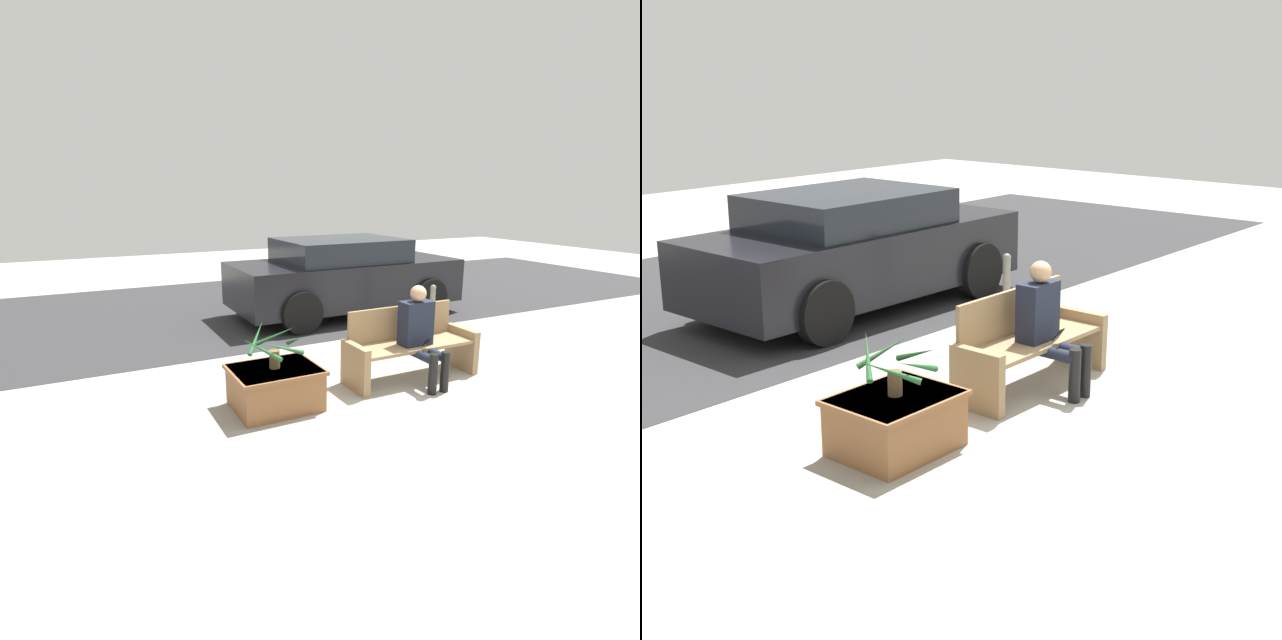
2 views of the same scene
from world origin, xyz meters
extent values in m
plane|color=#9E998E|center=(0.00, 0.00, 0.00)|extent=(30.00, 30.00, 0.00)
cube|color=#2D2D30|center=(0.00, 5.67, 0.00)|extent=(20.00, 6.00, 0.01)
cube|color=#8C704C|center=(-0.86, 0.82, 0.28)|extent=(0.09, 0.55, 0.56)
cube|color=#8C704C|center=(0.77, 0.82, 0.28)|extent=(0.09, 0.55, 0.56)
cube|color=#8C704C|center=(-0.04, 0.82, 0.44)|extent=(1.53, 0.50, 0.04)
cube|color=#8C704C|center=(-0.04, 1.07, 0.67)|extent=(1.53, 0.04, 0.43)
cube|color=black|center=(-0.04, 0.78, 0.73)|extent=(0.39, 0.22, 0.54)
sphere|color=tan|center=(-0.04, 0.76, 1.10)|extent=(0.20, 0.20, 0.20)
cylinder|color=black|center=(-0.12, 0.55, 0.40)|extent=(0.11, 0.47, 0.11)
cylinder|color=black|center=(0.05, 0.55, 0.40)|extent=(0.11, 0.47, 0.11)
cylinder|color=black|center=(-0.12, 0.31, 0.24)|extent=(0.10, 0.10, 0.49)
cylinder|color=black|center=(0.05, 0.31, 0.24)|extent=(0.10, 0.10, 0.49)
cube|color=black|center=(-0.04, 0.55, 0.55)|extent=(0.07, 0.09, 0.12)
cube|color=brown|center=(-1.88, 0.79, 0.23)|extent=(0.89, 0.71, 0.45)
cube|color=brown|center=(-1.88, 0.79, 0.43)|extent=(0.94, 0.76, 0.04)
cylinder|color=brown|center=(-1.88, 0.79, 0.55)|extent=(0.11, 0.11, 0.19)
cone|color=#26602D|center=(-1.66, 0.77, 0.74)|extent=(0.10, 0.46, 0.22)
cone|color=#26602D|center=(-1.79, 0.99, 0.74)|extent=(0.44, 0.23, 0.24)
cone|color=#26602D|center=(-2.03, 0.92, 0.78)|extent=(0.32, 0.35, 0.30)
cone|color=#26602D|center=(-2.06, 0.66, 0.72)|extent=(0.32, 0.41, 0.20)
cone|color=#26602D|center=(-1.85, 0.57, 0.73)|extent=(0.46, 0.09, 0.22)
cube|color=black|center=(0.88, 4.14, 0.62)|extent=(4.19, 1.80, 0.78)
cube|color=black|center=(0.78, 4.14, 1.22)|extent=(2.18, 1.66, 0.41)
cylinder|color=black|center=(2.18, 3.24, 0.35)|extent=(0.71, 0.18, 0.71)
cylinder|color=black|center=(2.18, 5.04, 0.35)|extent=(0.71, 0.18, 0.71)
cylinder|color=black|center=(-0.42, 3.24, 0.35)|extent=(0.71, 0.18, 0.71)
cylinder|color=black|center=(-0.42, 5.04, 0.35)|extent=(0.71, 0.18, 0.71)
cylinder|color=slate|center=(1.43, 2.25, 0.38)|extent=(0.09, 0.09, 0.76)
sphere|color=slate|center=(1.43, 2.25, 0.78)|extent=(0.10, 0.10, 0.10)
camera|label=1|loc=(-3.71, -3.89, 2.29)|focal=28.00mm
camera|label=2|loc=(-6.39, -3.67, 2.87)|focal=50.00mm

